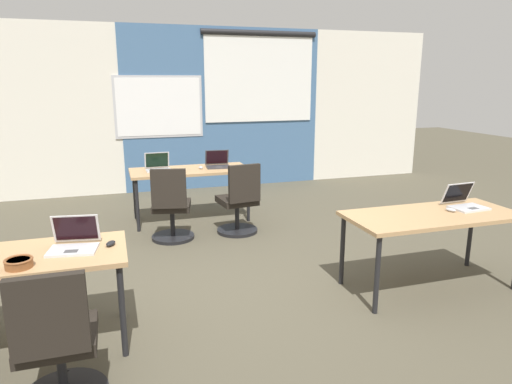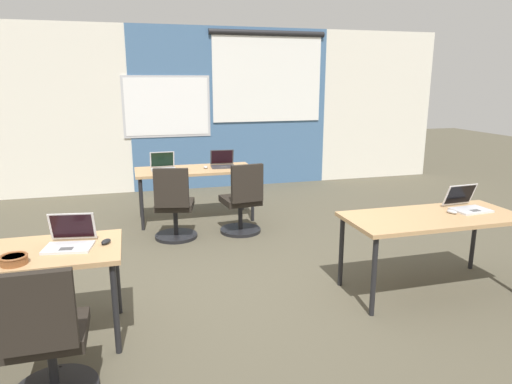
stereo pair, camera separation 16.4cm
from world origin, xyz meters
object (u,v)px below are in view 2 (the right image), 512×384
Objects in this scene: chair_far_left at (174,210)px; desk_near_right at (432,222)px; desk_far_center at (195,173)px; laptop_near_left_inner at (70,240)px; mouse_near_left_inner at (106,242)px; desk_near_left at (4,262)px; mouse_far_right at (206,167)px; laptop_near_right_end at (467,204)px; laptop_far_right at (223,163)px; snack_bowl at (14,259)px; chair_near_left_inner at (48,346)px; laptop_far_left at (163,166)px; chair_far_right at (242,205)px; mouse_near_right_end at (452,212)px.

desk_near_right is at bearing 149.22° from chair_far_left.
desk_far_center is 4.31× the size of laptop_near_left_inner.
desk_near_right is 2.81m from mouse_near_left_inner.
mouse_far_right is at bearing 55.77° from desk_near_left.
laptop_near_right_end is at bearing 1.22° from desk_near_left.
laptop_near_left_inner is 3.25× the size of mouse_near_left_inner.
snack_bowl is (-2.03, -3.08, -0.01)m from laptop_far_right.
laptop_near_left_inner reaches higher than mouse_near_left_inner.
mouse_near_left_inner is at bearing 177.19° from laptop_near_right_end.
snack_bowl is (-1.26, -2.25, 0.38)m from chair_far_left.
desk_far_center is 15.58× the size of mouse_far_right.
laptop_near_right_end is at bearing -51.33° from desk_far_center.
laptop_near_right_end is 0.38× the size of chair_near_left_inner.
desk_near_left is 1.00× the size of desk_near_right.
desk_far_center is at bearing -9.54° from laptop_far_left.
mouse_far_right is 0.58× the size of snack_bowl.
laptop_far_left is 1.91× the size of snack_bowl.
chair_far_right is 2.71m from laptop_near_left_inner.
chair_far_right is at bearing 46.98° from snack_bowl.
snack_bowl is (-0.57, -0.25, 0.02)m from mouse_near_left_inner.
mouse_near_right_end is at bearing -0.20° from mouse_near_left_inner.
chair_far_right is 0.85m from chair_far_left.
chair_far_right reaches higher than mouse_near_right_end.
laptop_far_right is at bearing 62.71° from mouse_near_left_inner.
laptop_far_left is 0.37× the size of chair_near_left_inner.
laptop_near_right_end reaches higher than mouse_near_right_end.
laptop_near_left_inner is (-1.31, -2.77, 0.11)m from desk_far_center.
snack_bowl is (-3.80, -0.31, -0.01)m from laptop_near_right_end.
mouse_far_right is at bearing 122.99° from mouse_near_right_end.
laptop_near_left_inner reaches higher than chair_near_left_inner.
desk_near_right is at bearing 3.89° from snack_bowl.
desk_near_left is 2.46m from chair_far_left.
chair_near_left_inner is at bearing -171.04° from laptop_near_right_end.
desk_far_center is at bearing -111.29° from chair_near_left_inner.
mouse_near_right_end is 0.63× the size of snack_bowl.
chair_far_right is 2.62× the size of laptop_near_right_end.
desk_near_right is 3.59m from laptop_far_left.
chair_near_left_inner is at bearing -63.46° from desk_near_left.
desk_near_left is at bearing -178.60° from mouse_near_left_inner.
laptop_far_right is 0.38× the size of chair_near_left_inner.
laptop_far_right is at bearing 67.76° from laptop_near_left_inner.
mouse_near_left_inner is at bearing 6.20° from laptop_near_left_inner.
chair_far_right is 2.55m from mouse_near_left_inner.
mouse_far_right reaches higher than desk_near_left.
desk_near_right is at bearing -54.62° from laptop_far_left.
mouse_near_left_inner is (-1.53, -2.01, 0.36)m from chair_far_right.
chair_far_left is 1.00× the size of chair_near_left_inner.
laptop_near_left_inner is 0.40× the size of chair_near_left_inner.
mouse_near_right_end is 3.44m from chair_near_left_inner.
laptop_near_left_inner is (-3.48, -0.05, 0.00)m from laptop_near_right_end.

